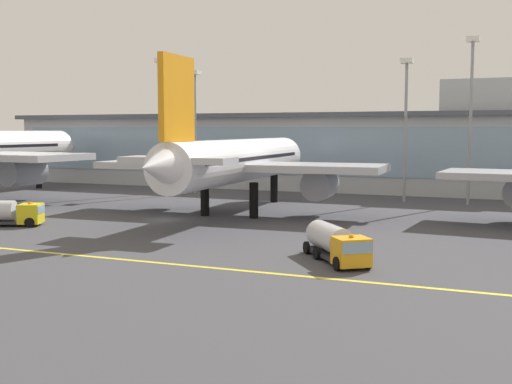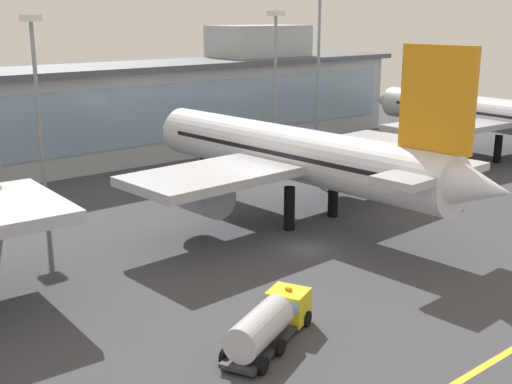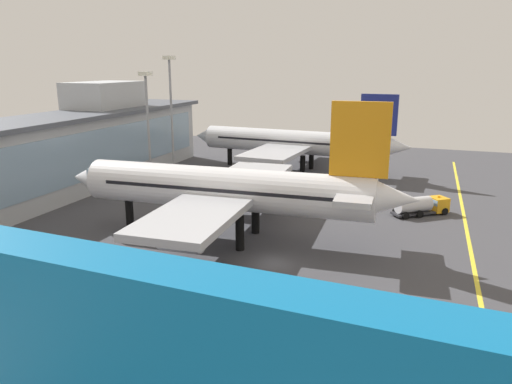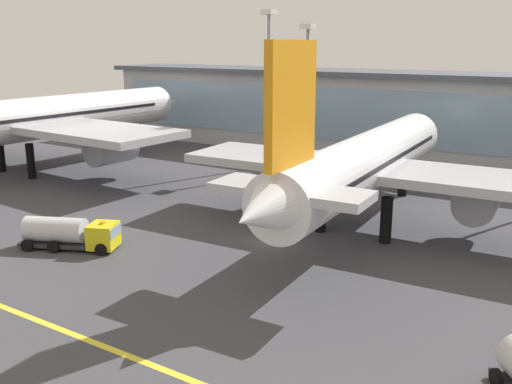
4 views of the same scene
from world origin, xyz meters
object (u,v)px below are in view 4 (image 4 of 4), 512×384
object	(u,v)px
airliner_near_left	(34,120)
baggage_tug_near	(72,233)
apron_light_mast_far_east	(269,66)
apron_light_mast_west	(307,74)
airliner_near_right	(365,163)

from	to	relation	value
airliner_near_left	baggage_tug_near	world-z (taller)	airliner_near_left
airliner_near_left	baggage_tug_near	distance (m)	36.57
apron_light_mast_far_east	airliner_near_left	bearing A→B (deg)	-143.34
airliner_near_left	baggage_tug_near	bearing A→B (deg)	-119.68
apron_light_mast_west	apron_light_mast_far_east	world-z (taller)	apron_light_mast_far_east
apron_light_mast_west	airliner_near_left	bearing A→B (deg)	-146.16
apron_light_mast_west	apron_light_mast_far_east	bearing A→B (deg)	-163.25
airliner_near_right	apron_light_mast_far_east	world-z (taller)	apron_light_mast_far_east
apron_light_mast_west	baggage_tug_near	bearing A→B (deg)	-93.16
airliner_near_right	apron_light_mast_far_east	size ratio (longest dim) A/B	2.08
airliner_near_right	baggage_tug_near	bearing A→B (deg)	131.36
airliner_near_right	apron_light_mast_west	distance (m)	29.18
airliner_near_right	apron_light_mast_west	bearing A→B (deg)	36.50
apron_light_mast_west	apron_light_mast_far_east	size ratio (longest dim) A/B	0.91
baggage_tug_near	apron_light_mast_far_east	bearing A→B (deg)	70.64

